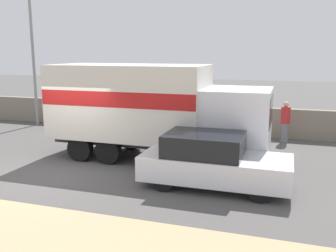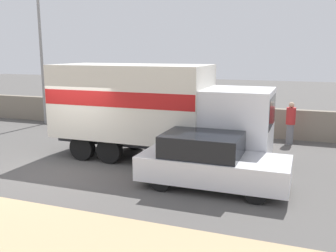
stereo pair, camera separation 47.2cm
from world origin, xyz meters
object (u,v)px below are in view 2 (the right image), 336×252
(street_lamp, at_px, (40,38))
(pedestrian, at_px, (290,122))
(box_truck, at_px, (152,106))
(car_hatchback, at_px, (210,161))

(street_lamp, distance_m, pedestrian, 12.34)
(box_truck, distance_m, car_hatchback, 3.41)
(car_hatchback, bearing_deg, pedestrian, 72.90)
(street_lamp, relative_size, box_truck, 1.03)
(box_truck, bearing_deg, pedestrian, 41.60)
(box_truck, xyz_separation_m, car_hatchback, (2.53, -2.00, -1.09))
(car_hatchback, distance_m, pedestrian, 6.12)
(street_lamp, height_order, pedestrian, street_lamp)
(street_lamp, xyz_separation_m, pedestrian, (11.86, -0.11, -3.41))
(box_truck, bearing_deg, car_hatchback, -38.30)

